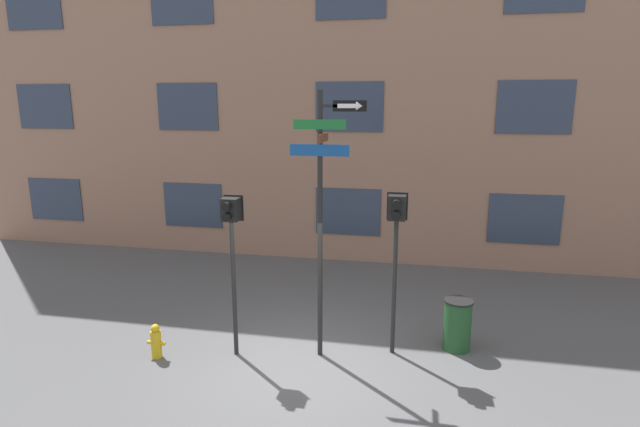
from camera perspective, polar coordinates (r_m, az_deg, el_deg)
name	(u,v)px	position (r m, az deg, el deg)	size (l,w,h in m)	color
ground_plane	(296,368)	(9.16, -2.76, -17.18)	(60.00, 60.00, 0.00)	#515154
building_facade	(352,52)	(14.42, 3.63, 17.94)	(24.00, 0.63, 11.82)	#936B56
street_sign_pole	(323,203)	(8.56, 0.34, 1.24)	(1.28, 0.78, 4.75)	black
pedestrian_signal_left	(232,234)	(8.86, -10.07, -2.28)	(0.36, 0.40, 2.96)	black
pedestrian_signal_right	(396,230)	(8.87, 8.70, -1.86)	(0.37, 0.40, 3.00)	black
fire_hydrant	(156,341)	(9.78, -18.22, -13.72)	(0.35, 0.19, 0.65)	gold
trash_bin	(457,324)	(9.88, 15.42, -12.13)	(0.54, 0.54, 0.98)	#1E4723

